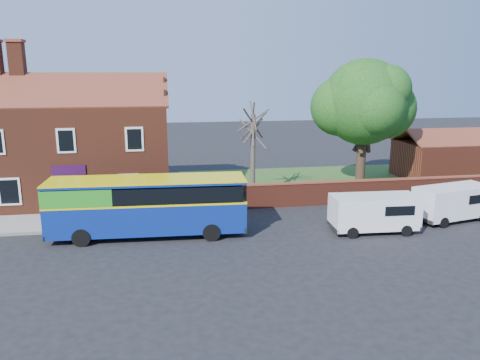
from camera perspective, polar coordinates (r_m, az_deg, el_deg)
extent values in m
plane|color=black|center=(23.28, -5.69, -8.76)|extent=(120.00, 120.00, 0.00)
cube|color=gray|center=(29.21, -20.35, -4.83)|extent=(18.00, 3.50, 0.12)
cube|color=slate|center=(27.58, -21.02, -5.91)|extent=(18.00, 0.15, 0.14)
cube|color=#426B28|center=(38.38, 12.68, -0.19)|extent=(26.00, 12.00, 0.04)
cube|color=maroon|center=(34.00, -19.02, 3.27)|extent=(12.00, 8.00, 6.50)
cube|color=brown|center=(31.62, -20.18, 10.25)|extent=(12.30, 4.08, 2.16)
cube|color=brown|center=(35.56, -19.01, 10.58)|extent=(12.30, 4.08, 2.16)
cube|color=maroon|center=(34.32, -25.55, 13.14)|extent=(0.90, 0.90, 2.20)
cube|color=black|center=(29.88, -20.44, 4.51)|extent=(1.10, 0.06, 1.50)
cube|color=#4C0F19|center=(30.54, -19.93, -2.00)|extent=(0.95, 0.04, 2.10)
cube|color=silver|center=(30.54, -19.93, -1.90)|extent=(1.20, 0.06, 2.30)
cube|color=#2E0B32|center=(30.15, -20.18, 1.12)|extent=(2.00, 0.06, 0.60)
cube|color=maroon|center=(32.90, 16.62, -1.33)|extent=(22.00, 0.30, 1.50)
cube|color=brown|center=(32.71, 16.71, 0.03)|extent=(22.00, 0.38, 0.10)
cube|color=maroon|center=(42.28, 24.18, 2.23)|extent=(8.00, 5.00, 3.00)
cube|color=brown|center=(40.95, 25.40, 4.71)|extent=(8.20, 2.56, 1.24)
cube|color=brown|center=(43.01, 23.53, 5.23)|extent=(8.20, 2.56, 1.24)
cube|color=navy|center=(25.52, -11.10, -4.16)|extent=(10.38, 3.01, 1.64)
cube|color=yellow|center=(25.29, -11.18, -2.39)|extent=(10.41, 3.03, 0.10)
cube|color=black|center=(25.17, -11.23, -1.32)|extent=(9.97, 3.01, 0.82)
cube|color=green|center=(25.66, -18.80, -1.50)|extent=(3.61, 2.76, 0.87)
cube|color=navy|center=(25.04, -11.28, -0.10)|extent=(10.38, 3.01, 0.14)
cube|color=yellow|center=(25.02, -11.29, 0.08)|extent=(10.43, 3.05, 0.06)
cylinder|color=black|center=(25.08, -18.78, -6.66)|extent=(0.94, 0.32, 0.93)
cylinder|color=black|center=(27.32, -17.78, -4.97)|extent=(0.94, 0.32, 0.93)
cylinder|color=black|center=(24.56, -3.49, -6.38)|extent=(0.94, 0.32, 0.93)
cylinder|color=black|center=(26.84, -3.81, -4.67)|extent=(0.94, 0.32, 0.93)
cube|color=white|center=(26.66, 16.02, -3.70)|extent=(4.76, 2.10, 1.78)
cube|color=black|center=(27.45, 20.13, -2.91)|extent=(0.16, 1.59, 0.70)
cube|color=black|center=(27.84, 20.31, -5.02)|extent=(0.19, 1.87, 0.22)
cylinder|color=black|center=(25.61, 13.54, -6.27)|extent=(0.63, 0.25, 0.62)
cylinder|color=black|center=(27.17, 12.28, -5.07)|extent=(0.63, 0.25, 0.62)
cylinder|color=black|center=(26.77, 19.59, -5.83)|extent=(0.63, 0.25, 0.62)
cylinder|color=black|center=(28.26, 18.06, -4.71)|extent=(0.63, 0.25, 0.62)
cube|color=white|center=(30.33, 24.53, -2.37)|extent=(4.98, 2.85, 1.78)
cube|color=black|center=(31.80, 27.20, -1.44)|extent=(0.43, 1.57, 0.70)
cube|color=black|center=(32.20, 27.23, -3.26)|extent=(0.51, 1.85, 0.22)
cylinder|color=black|center=(28.93, 23.56, -4.77)|extent=(0.65, 0.35, 0.62)
cylinder|color=black|center=(30.11, 21.20, -3.88)|extent=(0.65, 0.35, 0.62)
cylinder|color=black|center=(32.19, 25.11, -3.17)|extent=(0.65, 0.35, 0.62)
cylinder|color=black|center=(36.05, 14.50, 2.05)|extent=(0.69, 0.69, 3.97)
sphere|color=#2F7C26|center=(35.50, 14.92, 9.17)|extent=(6.21, 6.21, 6.21)
sphere|color=#2F7C26|center=(36.62, 17.26, 8.32)|extent=(4.48, 4.48, 4.48)
sphere|color=#2F7C26|center=(35.37, 12.09, 8.74)|extent=(4.31, 4.31, 4.31)
cylinder|color=#4C4238|center=(32.46, 1.58, 2.91)|extent=(0.33, 0.33, 5.79)
cylinder|color=#4C4238|center=(32.16, 1.60, 6.54)|extent=(0.34, 2.83, 2.28)
cylinder|color=#4C4238|center=(32.19, 1.60, 6.18)|extent=(1.48, 2.09, 2.08)
cylinder|color=#4C4238|center=(32.14, 1.61, 6.91)|extent=(2.37, 1.09, 2.31)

